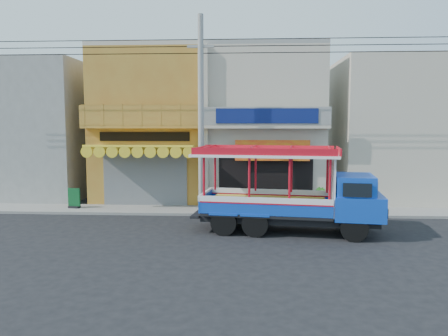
% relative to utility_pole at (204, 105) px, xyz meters
% --- Properties ---
extents(ground, '(90.00, 90.00, 0.00)m').
position_rel_utility_pole_xyz_m(ground, '(0.85, -3.30, -5.03)').
color(ground, black).
rests_on(ground, ground).
extents(sidewalk, '(30.00, 2.00, 0.12)m').
position_rel_utility_pole_xyz_m(sidewalk, '(0.85, 0.70, -4.97)').
color(sidewalk, slate).
rests_on(sidewalk, ground).
extents(shophouse_left, '(6.00, 7.50, 8.24)m').
position_rel_utility_pole_xyz_m(shophouse_left, '(-3.15, 4.66, -0.92)').
color(shophouse_left, '#AD6D26').
rests_on(shophouse_left, ground).
extents(shophouse_right, '(6.00, 6.75, 8.24)m').
position_rel_utility_pole_xyz_m(shophouse_right, '(2.85, 4.66, -0.93)').
color(shophouse_right, '#C1B49E').
rests_on(shophouse_right, ground).
extents(party_pilaster, '(0.35, 0.30, 8.00)m').
position_rel_utility_pole_xyz_m(party_pilaster, '(-0.15, 1.55, -1.03)').
color(party_pilaster, '#C1B49E').
rests_on(party_pilaster, ground).
extents(filler_building_left, '(6.00, 6.00, 7.60)m').
position_rel_utility_pole_xyz_m(filler_building_left, '(-10.15, 4.70, -1.23)').
color(filler_building_left, gray).
rests_on(filler_building_left, ground).
extents(filler_building_right, '(6.00, 6.00, 7.60)m').
position_rel_utility_pole_xyz_m(filler_building_right, '(9.85, 4.70, -1.23)').
color(filler_building_right, '#C1B49E').
rests_on(filler_building_right, ground).
extents(utility_pole, '(28.00, 0.26, 9.00)m').
position_rel_utility_pole_xyz_m(utility_pole, '(0.00, 0.00, 0.00)').
color(utility_pole, gray).
rests_on(utility_pole, ground).
extents(songthaew_truck, '(7.32, 3.19, 3.30)m').
position_rel_utility_pole_xyz_m(songthaew_truck, '(4.03, -3.11, -3.44)').
color(songthaew_truck, black).
rests_on(songthaew_truck, ground).
extents(green_sign, '(0.63, 0.39, 0.96)m').
position_rel_utility_pole_xyz_m(green_sign, '(-6.42, 0.70, -4.51)').
color(green_sign, black).
rests_on(green_sign, sidewalk).
extents(potted_plant_a, '(1.17, 1.13, 1.00)m').
position_rel_utility_pole_xyz_m(potted_plant_a, '(2.82, 0.98, -4.41)').
color(potted_plant_a, '#22611B').
rests_on(potted_plant_a, sidewalk).
extents(potted_plant_b, '(0.74, 0.77, 1.10)m').
position_rel_utility_pole_xyz_m(potted_plant_b, '(5.36, 0.62, -4.36)').
color(potted_plant_b, '#22611B').
rests_on(potted_plant_b, sidewalk).
extents(potted_plant_c, '(0.68, 0.68, 0.89)m').
position_rel_utility_pole_xyz_m(potted_plant_c, '(4.13, 1.04, -4.47)').
color(potted_plant_c, '#22611B').
rests_on(potted_plant_c, sidewalk).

